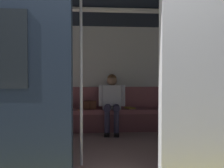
# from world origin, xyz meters

# --- Properties ---
(train_car) EXTENTS (6.40, 2.81, 2.35)m
(train_car) POSITION_xyz_m (0.06, -1.23, 1.55)
(train_car) COLOR silver
(train_car) RESTS_ON ground_plane
(bench_seat) EXTENTS (3.21, 0.44, 0.46)m
(bench_seat) POSITION_xyz_m (0.00, -2.30, 0.35)
(bench_seat) COLOR #935156
(bench_seat) RESTS_ON ground_plane
(person_seated) EXTENTS (0.55, 0.70, 1.19)m
(person_seated) POSITION_xyz_m (-0.12, -2.25, 0.68)
(person_seated) COLOR silver
(person_seated) RESTS_ON ground_plane
(handbag) EXTENTS (0.26, 0.15, 0.17)m
(handbag) POSITION_xyz_m (0.33, -2.33, 0.54)
(handbag) COLOR brown
(handbag) RESTS_ON bench_seat
(book) EXTENTS (0.22, 0.26, 0.03)m
(book) POSITION_xyz_m (-0.51, -2.35, 0.47)
(book) COLOR gold
(book) RESTS_ON bench_seat
(grab_pole_door) EXTENTS (0.04, 0.04, 2.21)m
(grab_pole_door) POSITION_xyz_m (0.39, -0.51, 1.11)
(grab_pole_door) COLOR silver
(grab_pole_door) RESTS_ON ground_plane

